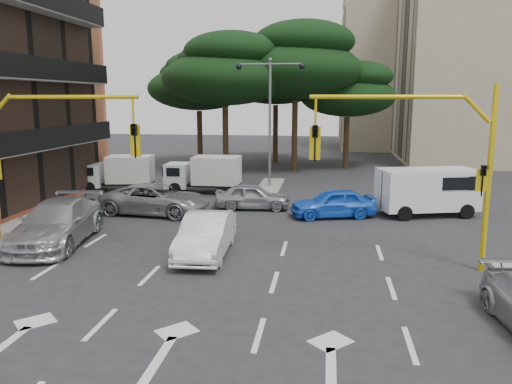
# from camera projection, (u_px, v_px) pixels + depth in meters

# --- Properties ---
(ground) EXTENTS (120.00, 120.00, 0.00)m
(ground) POSITION_uv_depth(u_px,v_px,m) (211.00, 279.00, 15.60)
(ground) COLOR #28282B
(ground) RESTS_ON ground
(median_strip) EXTENTS (1.40, 6.00, 0.15)m
(median_strip) POSITION_uv_depth(u_px,v_px,m) (270.00, 187.00, 31.14)
(median_strip) COLOR gray
(median_strip) RESTS_ON ground
(apartment_beige_far) EXTENTS (16.20, 12.15, 16.70)m
(apartment_beige_far) POSITION_uv_depth(u_px,v_px,m) (415.00, 72.00, 55.03)
(apartment_beige_far) COLOR tan
(apartment_beige_far) RESTS_ON ground
(pine_left_near) EXTENTS (9.15, 9.15, 10.23)m
(pine_left_near) POSITION_uv_depth(u_px,v_px,m) (225.00, 69.00, 36.08)
(pine_left_near) COLOR #382616
(pine_left_near) RESTS_ON ground
(pine_center) EXTENTS (9.98, 9.98, 11.16)m
(pine_center) POSITION_uv_depth(u_px,v_px,m) (296.00, 61.00, 37.20)
(pine_center) COLOR #382616
(pine_center) RESTS_ON ground
(pine_left_far) EXTENTS (8.32, 8.32, 9.30)m
(pine_left_far) POSITION_uv_depth(u_px,v_px,m) (199.00, 81.00, 40.52)
(pine_left_far) COLOR #382616
(pine_left_far) RESTS_ON ground
(pine_right) EXTENTS (7.49, 7.49, 8.37)m
(pine_right) POSITION_uv_depth(u_px,v_px,m) (349.00, 89.00, 38.98)
(pine_right) COLOR #382616
(pine_right) RESTS_ON ground
(pine_back) EXTENTS (9.15, 9.15, 10.23)m
(pine_back) POSITION_uv_depth(u_px,v_px,m) (276.00, 73.00, 42.47)
(pine_back) COLOR #382616
(pine_back) RESTS_ON ground
(signal_mast_right) EXTENTS (5.79, 0.37, 6.00)m
(signal_mast_right) POSITION_uv_depth(u_px,v_px,m) (432.00, 152.00, 15.86)
(signal_mast_right) COLOR yellow
(signal_mast_right) RESTS_ON ground
(signal_mast_left) EXTENTS (5.79, 0.37, 6.00)m
(signal_mast_left) POSITION_uv_depth(u_px,v_px,m) (35.00, 146.00, 17.75)
(signal_mast_left) COLOR yellow
(signal_mast_left) RESTS_ON ground
(street_lamp_center) EXTENTS (4.16, 0.36, 7.77)m
(street_lamp_center) POSITION_uv_depth(u_px,v_px,m) (270.00, 100.00, 30.15)
(street_lamp_center) COLOR slate
(street_lamp_center) RESTS_ON median_strip
(car_white_hatch) EXTENTS (1.74, 4.53, 1.47)m
(car_white_hatch) POSITION_uv_depth(u_px,v_px,m) (206.00, 235.00, 17.87)
(car_white_hatch) COLOR silver
(car_white_hatch) RESTS_ON ground
(car_blue_compact) EXTENTS (4.29, 2.64, 1.36)m
(car_blue_compact) POSITION_uv_depth(u_px,v_px,m) (333.00, 203.00, 23.53)
(car_blue_compact) COLOR blue
(car_blue_compact) RESTS_ON ground
(car_silver_wagon) EXTENTS (3.09, 5.96, 1.65)m
(car_silver_wagon) POSITION_uv_depth(u_px,v_px,m) (57.00, 223.00, 19.20)
(car_silver_wagon) COLOR #A5A6AD
(car_silver_wagon) RESTS_ON ground
(car_silver_cross_a) EXTENTS (5.47, 2.97, 1.46)m
(car_silver_cross_a) POSITION_uv_depth(u_px,v_px,m) (156.00, 199.00, 24.18)
(car_silver_cross_a) COLOR #95969D
(car_silver_cross_a) RESTS_ON ground
(car_silver_cross_b) EXTENTS (3.90, 1.84, 1.29)m
(car_silver_cross_b) POSITION_uv_depth(u_px,v_px,m) (252.00, 196.00, 25.29)
(car_silver_cross_b) COLOR #A1A3A9
(car_silver_cross_b) RESTS_ON ground
(van_white) EXTENTS (4.94, 3.21, 2.28)m
(van_white) POSITION_uv_depth(u_px,v_px,m) (427.00, 192.00, 23.87)
(van_white) COLOR white
(van_white) RESTS_ON ground
(box_truck_a) EXTENTS (4.59, 2.49, 2.15)m
(box_truck_a) POSITION_uv_depth(u_px,v_px,m) (118.00, 174.00, 30.05)
(box_truck_a) COLOR silver
(box_truck_a) RESTS_ON ground
(box_truck_b) EXTENTS (4.45, 1.88, 2.19)m
(box_truck_b) POSITION_uv_depth(u_px,v_px,m) (204.00, 175.00, 29.51)
(box_truck_b) COLOR silver
(box_truck_b) RESTS_ON ground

